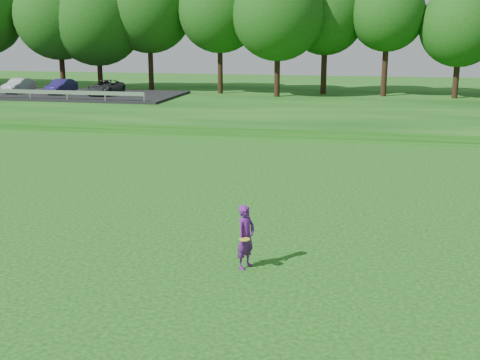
# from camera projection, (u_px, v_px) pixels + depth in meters

# --- Properties ---
(ground) EXTENTS (140.00, 140.00, 0.00)m
(ground) POSITION_uv_depth(u_px,v_px,m) (222.00, 270.00, 15.34)
(ground) COLOR #0D440F
(ground) RESTS_ON ground
(berm) EXTENTS (130.00, 30.00, 0.60)m
(berm) POSITION_uv_depth(u_px,v_px,m) (323.00, 104.00, 47.54)
(berm) COLOR #0D440F
(berm) RESTS_ON ground
(walking_path) EXTENTS (130.00, 1.60, 0.04)m
(walking_path) POSITION_uv_depth(u_px,v_px,m) (305.00, 137.00, 34.32)
(walking_path) COLOR gray
(walking_path) RESTS_ON ground
(treeline) EXTENTS (104.00, 7.00, 15.00)m
(treeline) POSITION_uv_depth(u_px,v_px,m) (330.00, 4.00, 49.46)
(treeline) COLOR #174810
(treeline) RESTS_ON berm
(parking_lot) EXTENTS (24.00, 9.00, 1.38)m
(parking_lot) POSITION_uv_depth(u_px,v_px,m) (41.00, 91.00, 51.04)
(parking_lot) COLOR black
(parking_lot) RESTS_ON berm
(woman) EXTENTS (0.62, 0.80, 1.67)m
(woman) POSITION_uv_depth(u_px,v_px,m) (246.00, 237.00, 15.28)
(woman) COLOR #5B1B7A
(woman) RESTS_ON ground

